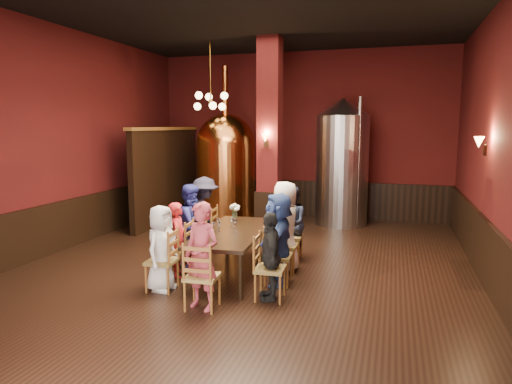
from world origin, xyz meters
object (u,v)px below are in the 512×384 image
(person_0, at_px, (161,248))
(copper_kettle, at_px, (226,167))
(dining_table, at_px, (233,234))
(person_1, at_px, (178,240))
(person_2, at_px, (192,225))
(rose_vase, at_px, (235,210))
(steel_vessel, at_px, (342,162))

(person_0, relative_size, copper_kettle, 0.33)
(dining_table, height_order, person_1, person_1)
(person_2, bearing_deg, rose_vase, -50.14)
(person_0, xyz_separation_m, person_1, (-0.05, 0.67, -0.03))
(dining_table, distance_m, person_2, 0.91)
(person_2, bearing_deg, dining_table, -104.87)
(person_0, height_order, copper_kettle, copper_kettle)
(person_2, bearing_deg, copper_kettle, 13.25)
(rose_vase, bearing_deg, dining_table, -73.20)
(person_0, distance_m, steel_vessel, 6.08)
(person_0, xyz_separation_m, steel_vessel, (2.10, 5.63, 0.94))
(person_0, height_order, rose_vase, person_0)
(person_1, distance_m, rose_vase, 1.34)
(person_1, xyz_separation_m, rose_vase, (0.60, 1.15, 0.34))
(rose_vase, bearing_deg, steel_vessel, 67.83)
(dining_table, xyz_separation_m, steel_vessel, (1.32, 4.57, 0.92))
(steel_vessel, bearing_deg, rose_vase, -112.17)
(person_1, bearing_deg, person_0, 167.41)
(person_2, height_order, steel_vessel, steel_vessel)
(person_0, relative_size, person_2, 0.89)
(dining_table, distance_m, rose_vase, 0.84)
(person_0, height_order, person_2, person_2)
(person_2, relative_size, steel_vessel, 0.46)
(dining_table, relative_size, rose_vase, 7.41)
(dining_table, distance_m, person_0, 1.31)
(dining_table, bearing_deg, person_1, -158.78)
(rose_vase, bearing_deg, person_1, -117.38)
(copper_kettle, relative_size, rose_vase, 12.00)
(dining_table, relative_size, copper_kettle, 0.62)
(copper_kettle, bearing_deg, person_1, -80.19)
(dining_table, height_order, person_2, person_2)
(person_0, relative_size, steel_vessel, 0.41)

